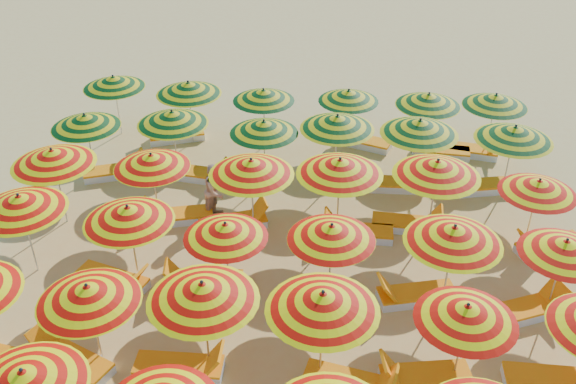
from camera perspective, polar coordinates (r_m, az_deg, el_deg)
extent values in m
plane|color=tan|center=(15.44, -0.18, -6.00)|extent=(120.00, 120.00, 0.00)
cone|color=#DB6B00|center=(11.16, -22.42, -15.15)|extent=(2.15, 2.15, 0.38)
sphere|color=black|center=(11.00, -22.66, -14.38)|extent=(0.07, 0.07, 0.07)
cylinder|color=silver|center=(12.91, -16.75, -11.43)|extent=(0.04, 0.04, 1.94)
cone|color=#DB6B00|center=(12.36, -17.36, -8.63)|extent=(1.95, 1.95, 0.37)
sphere|color=black|center=(12.22, -17.53, -7.88)|extent=(0.06, 0.06, 0.06)
cylinder|color=silver|center=(12.37, -7.30, -11.87)|extent=(0.04, 0.04, 2.07)
cone|color=#DB6B00|center=(11.76, -7.60, -8.77)|extent=(2.38, 2.38, 0.39)
sphere|color=black|center=(11.61, -7.68, -7.93)|extent=(0.07, 0.07, 0.07)
cylinder|color=silver|center=(12.11, 2.98, -12.82)|extent=(0.04, 0.04, 2.07)
cone|color=#DB6B00|center=(11.48, 3.11, -9.69)|extent=(2.66, 2.66, 0.39)
sphere|color=black|center=(11.33, 3.14, -8.85)|extent=(0.07, 0.07, 0.07)
cylinder|color=silver|center=(12.52, 15.05, -13.01)|extent=(0.04, 0.04, 1.86)
cone|color=#DB6B00|center=(11.97, 15.60, -10.31)|extent=(1.93, 1.93, 0.35)
sphere|color=black|center=(11.83, 15.75, -9.59)|extent=(0.06, 0.06, 0.06)
cylinder|color=silver|center=(15.65, -22.06, -3.58)|extent=(0.04, 0.04, 2.02)
cone|color=#DB6B00|center=(15.18, -22.74, -0.92)|extent=(2.63, 2.63, 0.38)
sphere|color=black|center=(15.07, -22.91, -0.22)|extent=(0.07, 0.07, 0.07)
cylinder|color=silver|center=(14.64, -13.58, -4.67)|extent=(0.04, 0.04, 1.97)
cone|color=#DB6B00|center=(14.15, -14.02, -1.92)|extent=(2.49, 2.49, 0.38)
sphere|color=black|center=(14.03, -14.13, -1.20)|extent=(0.07, 0.07, 0.07)
cylinder|color=silver|center=(14.05, -5.41, -6.00)|extent=(0.03, 0.03, 1.81)
cone|color=#DB6B00|center=(13.57, -5.58, -3.42)|extent=(2.27, 2.27, 0.34)
sphere|color=black|center=(13.46, -5.63, -2.74)|extent=(0.06, 0.06, 0.06)
cylinder|color=silver|center=(13.88, 3.77, -6.29)|extent=(0.04, 0.04, 1.88)
cone|color=#DB6B00|center=(13.38, 3.90, -3.59)|extent=(2.27, 2.27, 0.36)
sphere|color=black|center=(13.26, 3.93, -2.88)|extent=(0.06, 0.06, 0.06)
cylinder|color=silver|center=(14.00, 14.03, -6.58)|extent=(0.04, 0.04, 2.04)
cone|color=#DB6B00|center=(13.47, 14.53, -3.68)|extent=(2.29, 2.29, 0.39)
sphere|color=black|center=(13.35, 14.66, -2.91)|extent=(0.07, 0.07, 0.07)
cylinder|color=silver|center=(14.62, 22.74, -7.04)|extent=(0.04, 0.04, 1.84)
cone|color=#DB6B00|center=(14.16, 23.42, -4.55)|extent=(2.45, 2.45, 0.35)
sphere|color=black|center=(14.04, 23.60, -3.89)|extent=(0.06, 0.06, 0.06)
cylinder|color=silver|center=(17.10, -19.63, 0.35)|extent=(0.04, 0.04, 2.06)
cone|color=#DB6B00|center=(16.67, -20.20, 2.94)|extent=(2.10, 2.10, 0.39)
sphere|color=black|center=(16.56, -20.34, 3.62)|extent=(0.07, 0.07, 0.07)
cylinder|color=silver|center=(16.55, -11.72, 0.24)|extent=(0.04, 0.04, 1.91)
cone|color=#DB6B00|center=(16.12, -12.04, 2.71)|extent=(2.20, 2.20, 0.36)
sphere|color=black|center=(16.02, -12.13, 3.36)|extent=(0.06, 0.06, 0.06)
cylinder|color=silver|center=(15.72, -3.18, -0.58)|extent=(0.04, 0.04, 2.06)
cone|color=#DB6B00|center=(15.25, -3.29, 2.22)|extent=(2.70, 2.70, 0.39)
sphere|color=black|center=(15.14, -3.31, 2.96)|extent=(0.07, 0.07, 0.07)
cylinder|color=silver|center=(15.72, 4.49, -0.58)|extent=(0.04, 0.04, 2.09)
cone|color=#DB6B00|center=(15.24, 4.63, 2.26)|extent=(2.64, 2.64, 0.40)
sphere|color=black|center=(15.13, 4.67, 3.01)|extent=(0.07, 0.07, 0.07)
cylinder|color=silver|center=(16.00, 12.72, -0.72)|extent=(0.04, 0.04, 2.10)
cone|color=#DB6B00|center=(15.53, 13.12, 2.08)|extent=(2.71, 2.71, 0.40)
sphere|color=black|center=(15.42, 13.23, 2.81)|extent=(0.07, 0.07, 0.07)
cylinder|color=silver|center=(16.44, 20.83, -1.85)|extent=(0.03, 0.03, 1.81)
cone|color=#DB6B00|center=(16.03, 21.38, 0.46)|extent=(2.21, 2.21, 0.35)
sphere|color=black|center=(15.94, 21.52, 1.06)|extent=(0.06, 0.06, 0.06)
cylinder|color=silver|center=(18.91, -17.17, 3.81)|extent=(0.04, 0.04, 1.91)
cone|color=#626706|center=(18.55, -17.58, 6.04)|extent=(2.03, 2.03, 0.36)
sphere|color=black|center=(18.46, -17.69, 6.61)|extent=(0.06, 0.06, 0.06)
cylinder|color=silver|center=(18.39, -9.99, 4.12)|extent=(0.04, 0.04, 1.98)
cone|color=#626706|center=(18.00, -10.25, 6.52)|extent=(2.52, 2.52, 0.38)
sphere|color=black|center=(17.91, -10.31, 7.14)|extent=(0.07, 0.07, 0.07)
cylinder|color=silver|center=(17.81, -2.10, 3.45)|extent=(0.04, 0.04, 1.88)
cone|color=#626706|center=(17.43, -2.16, 5.78)|extent=(2.45, 2.45, 0.36)
sphere|color=black|center=(17.33, -2.17, 6.39)|extent=(0.06, 0.06, 0.06)
cylinder|color=silver|center=(17.81, 4.29, 3.66)|extent=(0.04, 0.04, 2.04)
cone|color=#626706|center=(17.40, 4.40, 6.19)|extent=(2.65, 2.65, 0.39)
sphere|color=black|center=(17.30, 4.44, 6.85)|extent=(0.07, 0.07, 0.07)
cylinder|color=silver|center=(17.78, 11.31, 3.10)|extent=(0.04, 0.04, 2.09)
cone|color=#626706|center=(17.36, 11.63, 5.69)|extent=(2.65, 2.65, 0.40)
sphere|color=black|center=(17.26, 11.71, 6.36)|extent=(0.07, 0.07, 0.07)
cylinder|color=silver|center=(18.19, 18.98, 2.48)|extent=(0.04, 0.04, 2.04)
cone|color=#626706|center=(17.79, 19.49, 4.94)|extent=(2.06, 2.06, 0.39)
sphere|color=black|center=(17.69, 19.62, 5.57)|extent=(0.07, 0.07, 0.07)
cylinder|color=silver|center=(21.15, -14.92, 7.36)|extent=(0.04, 0.04, 1.91)
cone|color=#626706|center=(20.82, -15.24, 9.41)|extent=(2.07, 2.07, 0.36)
sphere|color=black|center=(20.74, -15.33, 9.94)|extent=(0.06, 0.06, 0.06)
cylinder|color=silver|center=(20.11, -8.63, 6.88)|extent=(0.04, 0.04, 1.98)
cone|color=#626706|center=(19.76, -8.84, 9.11)|extent=(2.08, 2.08, 0.38)
sphere|color=black|center=(19.67, -8.89, 9.69)|extent=(0.07, 0.07, 0.07)
cylinder|color=silver|center=(19.70, -2.14, 6.46)|extent=(0.04, 0.04, 1.85)
cone|color=#626706|center=(19.36, -2.19, 8.59)|extent=(2.01, 2.01, 0.35)
sphere|color=black|center=(19.27, -2.20, 9.14)|extent=(0.06, 0.06, 0.06)
cylinder|color=silver|center=(19.82, 5.29, 6.45)|extent=(0.03, 0.03, 1.82)
cone|color=#626706|center=(19.48, 5.41, 8.52)|extent=(2.07, 2.07, 0.35)
sphere|color=black|center=(19.40, 5.44, 9.06)|extent=(0.06, 0.06, 0.06)
cylinder|color=silver|center=(19.71, 12.10, 5.83)|extent=(0.04, 0.04, 1.92)
cone|color=#626706|center=(19.35, 12.38, 8.02)|extent=(2.09, 2.09, 0.37)
sphere|color=black|center=(19.27, 12.46, 8.59)|extent=(0.06, 0.06, 0.06)
cylinder|color=silver|center=(20.22, 17.57, 5.66)|extent=(0.04, 0.04, 1.89)
cone|color=#626706|center=(19.88, 17.97, 7.76)|extent=(2.25, 2.25, 0.36)
sphere|color=black|center=(19.80, 18.07, 8.30)|extent=(0.06, 0.06, 0.06)
cube|color=white|center=(14.01, -23.43, -13.85)|extent=(1.78, 0.89, 0.20)
cube|color=orange|center=(13.92, -23.55, -13.48)|extent=(1.78, 0.89, 0.06)
cube|color=white|center=(13.62, -18.57, -14.15)|extent=(1.79, 1.23, 0.20)
cube|color=orange|center=(13.53, -18.67, -13.77)|extent=(1.79, 1.23, 0.06)
cube|color=orange|center=(13.80, -20.88, -11.90)|extent=(0.57, 0.68, 0.48)
cube|color=white|center=(13.01, -9.66, -15.25)|extent=(1.71, 0.61, 0.20)
cube|color=orange|center=(12.92, -9.71, -14.86)|extent=(1.71, 0.61, 0.06)
cube|color=orange|center=(12.62, -6.62, -14.49)|extent=(0.37, 0.59, 0.48)
cube|color=orange|center=(12.54, 5.42, -16.32)|extent=(1.78, 0.92, 0.06)
cube|color=orange|center=(12.32, 8.78, -16.28)|extent=(0.48, 0.64, 0.48)
cube|color=white|center=(12.95, 12.09, -15.91)|extent=(1.78, 0.87, 0.20)
cube|color=orange|center=(12.85, 12.16, -15.53)|extent=(1.78, 0.87, 0.06)
cube|color=orange|center=(12.53, 9.10, -15.22)|extent=(0.46, 0.64, 0.48)
cube|color=white|center=(13.57, 22.21, -15.34)|extent=(1.71, 0.60, 0.20)
cube|color=orange|center=(13.48, 22.33, -14.97)|extent=(1.71, 0.60, 0.06)
cube|color=white|center=(15.20, -15.37, -7.67)|extent=(1.80, 1.07, 0.20)
cube|color=orange|center=(15.12, -15.44, -7.29)|extent=(1.80, 1.07, 0.06)
cube|color=orange|center=(14.62, -13.37, -7.41)|extent=(0.52, 0.66, 0.48)
cube|color=white|center=(14.72, -7.33, -8.12)|extent=(1.77, 0.82, 0.20)
cube|color=orange|center=(14.63, -7.37, -7.74)|extent=(1.77, 0.82, 0.06)
cube|color=orange|center=(14.57, -10.19, -7.12)|extent=(0.45, 0.63, 0.48)
cube|color=white|center=(14.58, 11.36, -9.08)|extent=(1.79, 1.00, 0.20)
cube|color=orange|center=(14.49, 11.41, -8.69)|extent=(1.79, 1.00, 0.06)
cube|color=orange|center=(14.14, 8.81, -8.41)|extent=(0.50, 0.65, 0.48)
cube|color=white|center=(14.81, 20.21, -10.00)|extent=(1.79, 1.21, 0.20)
cube|color=orange|center=(14.73, 20.31, -9.63)|extent=(1.79, 1.21, 0.06)
cube|color=orange|center=(14.98, 22.64, -8.29)|extent=(0.57, 0.68, 0.48)
cube|color=white|center=(16.89, -9.59, -2.24)|extent=(1.79, 1.00, 0.20)
cube|color=orange|center=(16.82, -9.63, -1.88)|extent=(1.79, 1.00, 0.06)
cube|color=orange|center=(16.73, -12.08, -1.47)|extent=(0.50, 0.65, 0.48)
cube|color=white|center=(16.47, -4.90, -2.86)|extent=(1.79, 1.16, 0.20)
cube|color=orange|center=(16.40, -4.92, -2.49)|extent=(1.79, 1.16, 0.06)
cube|color=orange|center=(16.39, -2.56, -1.48)|extent=(0.55, 0.67, 0.48)
cube|color=white|center=(16.17, 6.28, -3.72)|extent=(1.71, 0.60, 0.20)
cube|color=orange|center=(16.10, 6.31, -3.35)|extent=(1.71, 0.60, 0.06)
cube|color=orange|center=(15.97, 3.85, -2.56)|extent=(0.37, 0.59, 0.48)
cube|color=white|center=(16.64, 10.39, -2.94)|extent=(1.74, 0.69, 0.20)
cube|color=orange|center=(16.56, 10.43, -2.57)|extent=(1.74, 0.69, 0.06)
cube|color=orange|center=(16.49, 12.93, -2.16)|extent=(0.40, 0.60, 0.48)
cube|color=white|center=(16.87, 22.26, -4.61)|extent=(1.79, 1.22, 0.20)
cube|color=orange|center=(16.80, 22.35, -4.26)|extent=(1.79, 1.22, 0.06)
cube|color=orange|center=(16.27, 20.59, -4.17)|extent=(0.57, 0.68, 0.48)
cube|color=white|center=(19.18, -15.17, 1.64)|extent=(1.80, 1.14, 0.20)
cube|color=orange|center=(19.12, -15.22, 1.97)|extent=(1.80, 1.14, 0.06)
cube|color=orange|center=(19.00, -13.23, 2.84)|extent=(0.55, 0.67, 0.48)
cube|color=white|center=(18.60, -8.18, 1.48)|extent=(1.77, 0.82, 0.20)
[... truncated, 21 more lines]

